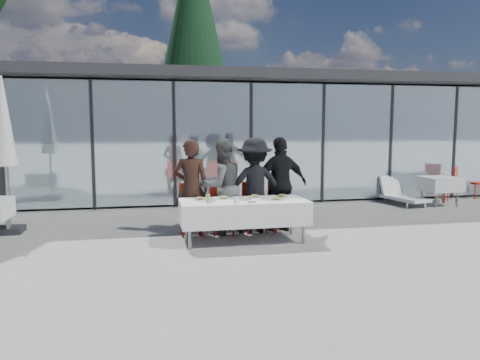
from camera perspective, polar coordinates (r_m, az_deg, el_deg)
name	(u,v)px	position (r m, az deg, el deg)	size (l,w,h in m)	color
ground	(243,247)	(8.09, 0.38, -8.16)	(90.00, 90.00, 0.00)	gray
pavilion	(252,124)	(16.23, 1.52, 6.89)	(14.80, 8.80, 3.44)	gray
treeline	(141,124)	(35.67, -12.00, 6.67)	(62.50, 2.00, 4.40)	#113512
dining_table	(244,212)	(8.37, 0.47, -3.90)	(2.26, 0.96, 0.75)	white
diner_a	(191,187)	(8.87, -5.98, -0.90)	(0.66, 0.66, 1.82)	#301C15
diner_chair_a	(191,206)	(8.97, -5.98, -3.22)	(0.44, 0.44, 0.97)	red
diner_b	(222,187)	(8.94, -2.22, -0.80)	(0.89, 0.89, 1.82)	#535353
diner_chair_b	(222,205)	(9.04, -2.26, -3.11)	(0.44, 0.44, 0.97)	red
diner_c	(255,185)	(9.06, 1.80, -0.66)	(1.19, 1.19, 1.84)	black
diner_chair_c	(254,204)	(9.16, 1.72, -2.98)	(0.44, 0.44, 0.97)	red
diner_d	(281,184)	(9.19, 4.99, -0.52)	(1.09, 1.09, 1.85)	black
diner_chair_d	(280,203)	(9.29, 4.88, -2.87)	(0.44, 0.44, 0.97)	red
plate_a	(200,199)	(8.32, -4.92, -2.31)	(0.24, 0.24, 0.07)	white
plate_b	(224,198)	(8.40, -2.01, -2.20)	(0.24, 0.24, 0.07)	white
plate_c	(255,196)	(8.57, 1.82, -2.02)	(0.24, 0.24, 0.07)	white
plate_d	(282,196)	(8.68, 5.14, -1.94)	(0.24, 0.24, 0.07)	white
plate_extra	(277,199)	(8.30, 4.50, -2.32)	(0.24, 0.24, 0.07)	white
juice_bottle	(208,198)	(8.03, -3.90, -2.25)	(0.06, 0.06, 0.16)	#92B049
drinking_glasses	(236,200)	(8.02, -0.51, -2.45)	(0.07, 0.07, 0.10)	silver
folded_eyeglasses	(251,202)	(8.08, 1.40, -2.70)	(0.14, 0.03, 0.01)	black
spare_table_right	(440,184)	(13.27, 23.22, -0.46)	(0.86, 0.86, 0.74)	white
spare_chair_a	(474,179)	(15.03, 26.65, 0.07)	(0.52, 0.52, 0.97)	red
spare_chair_b	(451,183)	(13.91, 24.28, -0.28)	(0.62, 0.62, 0.97)	red
market_umbrella	(4,131)	(9.94, -26.84, 5.32)	(0.50, 0.50, 3.00)	black
lounger	(400,194)	(13.13, 18.93, -1.66)	(0.90, 1.44, 0.72)	white
conifer_tree	(194,34)	(21.14, -5.66, 17.26)	(4.00, 4.00, 10.50)	#382316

